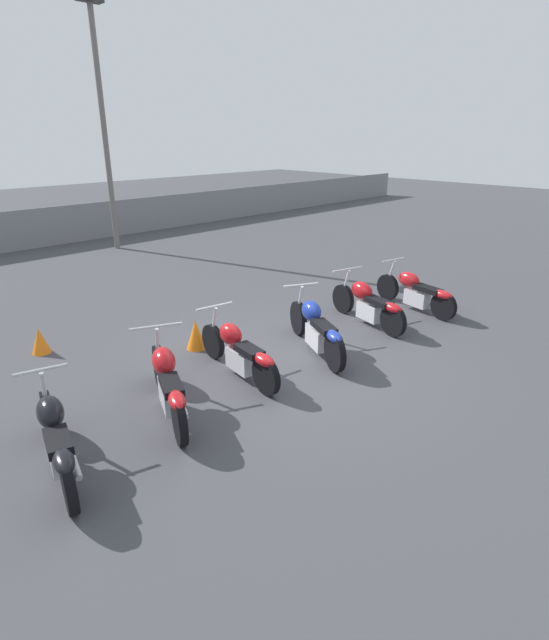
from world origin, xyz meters
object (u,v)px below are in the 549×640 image
Objects in this scene: motorcycle_slot_1 at (168,383)px; light_pole_left at (102,107)px; motorcycle_slot_3 at (316,328)px; motorcycle_slot_4 at (368,303)px; motorcycle_slot_5 at (416,291)px; traffic_cone_near at (40,341)px; motorcycle_slot_0 at (56,439)px; motorcycle_slot_2 at (239,351)px; traffic_cone_far at (196,334)px.

light_pole_left is at bearing 89.11° from motorcycle_slot_1.
motorcycle_slot_3 is 1.69m from motorcycle_slot_4.
motorcycle_slot_3 reaches higher than motorcycle_slot_5.
traffic_cone_near is at bearing 162.44° from motorcycle_slot_3.
motorcycle_slot_0 is at bearing -107.71° from traffic_cone_near.
motorcycle_slot_3 is 1.00× the size of motorcycle_slot_4.
light_pole_left reaches higher than motorcycle_slot_3.
motorcycle_slot_1 is 0.98× the size of motorcycle_slot_2.
motorcycle_slot_0 is 0.97× the size of motorcycle_slot_5.
motorcycle_slot_5 is at bearing 22.06° from motorcycle_slot_1.
light_pole_left is 8.95m from traffic_cone_near.
motorcycle_slot_1 is 1.01× the size of motorcycle_slot_3.
motorcycle_slot_5 is at bearing -27.13° from traffic_cone_near.
motorcycle_slot_1 is (1.54, 0.22, 0.02)m from motorcycle_slot_0.
motorcycle_slot_1 is 2.07m from traffic_cone_far.
motorcycle_slot_2 is 1.00× the size of motorcycle_slot_5.
traffic_cone_near is (-6.37, 3.26, -0.18)m from motorcycle_slot_5.
motorcycle_slot_3 is 3.95× the size of traffic_cone_far.
motorcycle_slot_5 is 7.16m from traffic_cone_near.
motorcycle_slot_0 is at bearing -121.12° from light_pole_left.
motorcycle_slot_3 is 3.06m from motorcycle_slot_5.
motorcycle_slot_5 is (5.89, -0.16, -0.03)m from motorcycle_slot_1.
light_pole_left is at bearing 107.47° from motorcycle_slot_3.
motorcycle_slot_2 is at bearing 21.81° from motorcycle_slot_0.
traffic_cone_far is at bearing -109.47° from light_pole_left.
motorcycle_slot_3 is (1.48, -0.24, 0.03)m from motorcycle_slot_2.
motorcycle_slot_2 is at bearing -162.90° from motorcycle_slot_3.
motorcycle_slot_4 reaches higher than traffic_cone_near.
traffic_cone_near is (-4.83, -6.44, -3.92)m from light_pole_left.
motorcycle_slot_4 is at bearing -177.31° from motorcycle_slot_5.
motorcycle_slot_2 is 4.55m from motorcycle_slot_5.
motorcycle_slot_0 is 1.00× the size of motorcycle_slot_3.
light_pole_left is 10.51m from motorcycle_slot_5.
motorcycle_slot_4 is 3.33m from traffic_cone_far.
traffic_cone_far is at bearing 171.82° from motorcycle_slot_5.
motorcycle_slot_5 is 4.71× the size of traffic_cone_near.
motorcycle_slot_2 is 3.16m from motorcycle_slot_4.
motorcycle_slot_0 is at bearing -151.45° from traffic_cone_far.
traffic_cone_far is at bearing 43.15° from motorcycle_slot_0.
light_pole_left is 3.47× the size of motorcycle_slot_0.
motorcycle_slot_5 is at bearing 25.19° from motorcycle_slot_3.
light_pole_left is at bearing 80.96° from motorcycle_slot_2.
motorcycle_slot_2 is (1.35, 0.15, -0.03)m from motorcycle_slot_1.
motorcycle_slot_2 is (2.89, 0.37, -0.02)m from motorcycle_slot_0.
motorcycle_slot_4 reaches higher than motorcycle_slot_5.
motorcycle_slot_0 reaches higher than traffic_cone_near.
traffic_cone_far is at bearing 67.58° from motorcycle_slot_1.
motorcycle_slot_3 is at bearing -160.78° from motorcycle_slot_4.
motorcycle_slot_1 is 1.36m from motorcycle_slot_2.
motorcycle_slot_5 is (4.54, -0.31, 0.00)m from motorcycle_slot_2.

